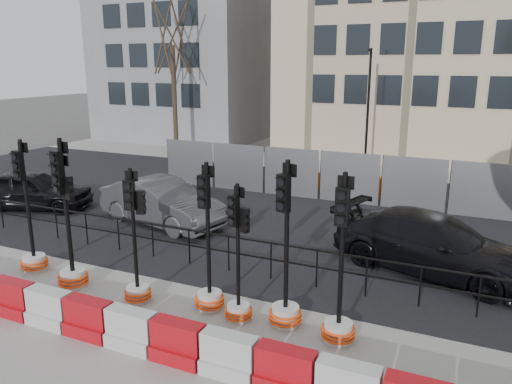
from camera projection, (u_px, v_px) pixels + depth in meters
The scene contains 21 objects.
ground at pixel (206, 290), 12.08m from camera, with size 120.00×120.00×0.00m, color #51514C.
sidewalk_near at pixel (126, 353), 9.43m from camera, with size 40.00×6.00×0.02m, color gray.
road at pixel (302, 213), 18.24m from camera, with size 40.00×14.00×0.03m, color black.
sidewalk_far at pixel (359, 167), 26.16m from camera, with size 40.00×4.00×0.02m, color gray.
building_grey at pixel (188, 38), 35.29m from camera, with size 11.00×9.06×14.00m.
kerb_railing at pixel (229, 247), 12.96m from camera, with size 18.00×0.04×1.00m.
heras_fencing at pixel (313, 178), 20.65m from camera, with size 14.33×1.72×2.00m.
lamp_post_far at pixel (368, 107), 24.26m from camera, with size 0.12×0.56×6.00m.
tree_bare_far at pixel (172, 39), 28.46m from camera, with size 2.00×2.00×9.00m.
barrier_row at pixel (132, 331), 9.52m from camera, with size 15.70×0.50×0.80m.
traffic_signal_a at pixel (32, 245), 12.99m from camera, with size 0.69×0.69×3.50m.
traffic_signal_b at pixel (71, 257), 12.02m from camera, with size 0.66×0.66×3.35m.
traffic_signal_c at pixel (71, 258), 12.01m from camera, with size 0.72×0.72×3.68m.
traffic_signal_d at pixel (137, 272), 11.28m from camera, with size 0.62×0.62×3.14m.
traffic_signal_e at pixel (209, 281), 10.96m from camera, with size 0.66×0.66×3.34m.
traffic_signal_f at pixel (238, 289), 10.47m from camera, with size 0.59×0.59×3.00m.
traffic_signal_g at pixel (285, 293), 10.27m from camera, with size 0.69×0.69×3.53m.
traffic_signal_h at pixel (339, 309), 9.66m from camera, with size 0.67×0.67×3.42m.
car_a at pixel (32, 190), 18.54m from camera, with size 4.68×3.15×1.48m, color black.
car_b at pixel (162, 202), 16.76m from camera, with size 4.93×2.64×1.54m, color #434448.
car_c at pixel (433, 244), 12.94m from camera, with size 5.65×3.54×1.53m, color black.
Camera 1 is at (5.70, -9.59, 5.34)m, focal length 35.00 mm.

